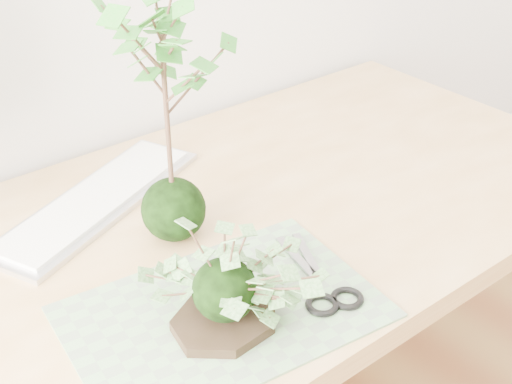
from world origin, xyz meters
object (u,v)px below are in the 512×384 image
at_px(desk, 187,282).
at_px(maple_kokedama, 163,59).
at_px(keyboard, 97,200).
at_px(ivy_kokedama, 224,265).

relative_size(desk, maple_kokedama, 3.80).
bearing_deg(keyboard, ivy_kokedama, -115.13).
distance_m(ivy_kokedama, keyboard, 0.39).
height_order(desk, keyboard, keyboard).
bearing_deg(ivy_kokedama, desk, 71.09).
xyz_separation_m(ivy_kokedama, maple_kokedama, (0.06, 0.22, 0.19)).
distance_m(desk, maple_kokedama, 0.38).
bearing_deg(ivy_kokedama, maple_kokedama, 73.85).
relative_size(ivy_kokedama, keyboard, 0.70).
bearing_deg(keyboard, desk, -95.06).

